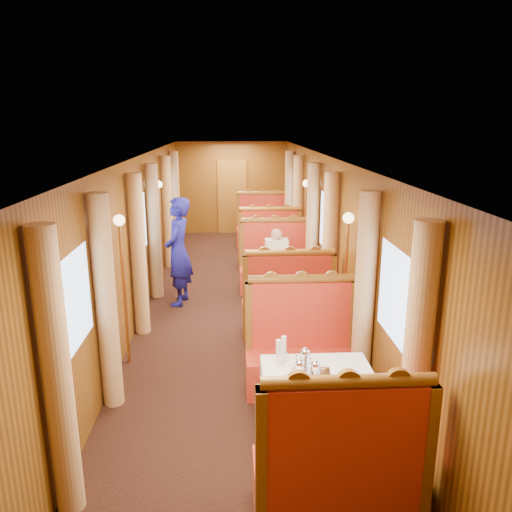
{
  "coord_description": "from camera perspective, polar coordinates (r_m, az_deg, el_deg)",
  "views": [
    {
      "loc": [
        -0.05,
        -7.74,
        3.04
      ],
      "look_at": [
        0.32,
        -0.43,
        1.05
      ],
      "focal_mm": 35.0,
      "sensor_mm": 36.0,
      "label": 1
    }
  ],
  "objects": [
    {
      "name": "doorway_far",
      "position": [
        13.86,
        -2.73,
        6.74
      ],
      "size": [
        0.8,
        0.04,
        2.0
      ],
      "primitive_type": "cube",
      "color": "#905F21",
      "rests_on": "floor"
    },
    {
      "name": "teapot_back",
      "position": [
        4.92,
        5.63,
        -11.67
      ],
      "size": [
        0.19,
        0.15,
        0.14
      ],
      "primitive_type": null,
      "rotation": [
        0.0,
        0.0,
        -0.09
      ],
      "color": "silver",
      "rests_on": "tea_tray"
    },
    {
      "name": "ceiling",
      "position": [
        7.76,
        -2.61,
        11.21
      ],
      "size": [
        3.0,
        12.0,
        0.01
      ],
      "primitive_type": null,
      "rotation": [
        3.14,
        0.0,
        0.0
      ],
      "color": "silver",
      "rests_on": "wall_left"
    },
    {
      "name": "curtain_left_far_b",
      "position": [
        12.24,
        -9.21,
        6.25
      ],
      "size": [
        0.22,
        0.22,
        2.35
      ],
      "primitive_type": "cylinder",
      "color": "tan",
      "rests_on": "floor"
    },
    {
      "name": "curtain_left_mid_a",
      "position": [
        7.33,
        -13.29,
        0.05
      ],
      "size": [
        0.22,
        0.22,
        2.35
      ],
      "primitive_type": "cylinder",
      "color": "tan",
      "rests_on": "floor"
    },
    {
      "name": "sconce_right_fore",
      "position": [
        6.38,
        10.31,
        -0.07
      ],
      "size": [
        0.14,
        0.14,
        1.95
      ],
      "color": "#BF8C3F",
      "rests_on": "floor"
    },
    {
      "name": "floor",
      "position": [
        8.32,
        -2.4,
        -6.24
      ],
      "size": [
        3.0,
        12.0,
        0.01
      ],
      "primitive_type": null,
      "color": "black",
      "rests_on": "ground"
    },
    {
      "name": "curtain_left_near_b",
      "position": [
        5.52,
        -16.75,
        -5.23
      ],
      "size": [
        0.22,
        0.22,
        2.35
      ],
      "primitive_type": "cylinder",
      "color": "tan",
      "rests_on": "floor"
    },
    {
      "name": "curtain_right_near_b",
      "position": [
        5.55,
        12.26,
        -4.81
      ],
      "size": [
        0.22,
        0.22,
        2.35
      ],
      "primitive_type": "cylinder",
      "color": "tan",
      "rests_on": "floor"
    },
    {
      "name": "steward",
      "position": [
        8.46,
        -8.87,
        0.49
      ],
      "size": [
        0.53,
        0.73,
        1.83
      ],
      "primitive_type": "imported",
      "rotation": [
        0.0,
        0.0,
        -1.72
      ],
      "color": "navy",
      "rests_on": "floor"
    },
    {
      "name": "curtain_left_far_a",
      "position": [
        10.71,
        -10.07,
        4.95
      ],
      "size": [
        0.22,
        0.22,
        2.35
      ],
      "primitive_type": "cylinder",
      "color": "tan",
      "rests_on": "floor"
    },
    {
      "name": "banquette_mid_fwd",
      "position": [
        7.26,
        3.61,
        -5.94
      ],
      "size": [
        1.3,
        0.55,
        1.34
      ],
      "color": "#AD1319",
      "rests_on": "floor"
    },
    {
      "name": "banquette_far_aft",
      "position": [
        12.56,
        0.77,
        3.19
      ],
      "size": [
        1.3,
        0.55,
        1.34
      ],
      "color": "#AD1319",
      "rests_on": "floor"
    },
    {
      "name": "cup_inboard",
      "position": [
        4.9,
        2.57,
        -11.27
      ],
      "size": [
        0.08,
        0.08,
        0.26
      ],
      "rotation": [
        0.0,
        0.0,
        0.01
      ],
      "color": "white",
      "rests_on": "table_near"
    },
    {
      "name": "passenger",
      "position": [
        8.83,
        2.37,
        0.11
      ],
      "size": [
        0.4,
        0.44,
        0.76
      ],
      "color": "beige",
      "rests_on": "banquette_mid_aft"
    },
    {
      "name": "sconce_right_aft",
      "position": [
        9.74,
        5.69,
        5.36
      ],
      "size": [
        0.14,
        0.14,
        1.95
      ],
      "color": "#BF8C3F",
      "rests_on": "floor"
    },
    {
      "name": "window_left_mid",
      "position": [
        8.03,
        -13.19,
        3.39
      ],
      "size": [
        0.01,
        1.2,
        0.9
      ],
      "primitive_type": null,
      "rotation": [
        1.57,
        0.0,
        1.57
      ],
      "color": "#90ADD4",
      "rests_on": "wall_left"
    },
    {
      "name": "curtain_right_near_a",
      "position": [
        4.19,
        17.84,
        -12.05
      ],
      "size": [
        0.22,
        0.22,
        2.35
      ],
      "primitive_type": "cylinder",
      "color": "tan",
      "rests_on": "floor"
    },
    {
      "name": "table_far",
      "position": [
        11.58,
        1.1,
        1.91
      ],
      "size": [
        1.05,
        0.72,
        0.75
      ],
      "primitive_type": "cube",
      "color": "white",
      "rests_on": "floor"
    },
    {
      "name": "fruit_plate",
      "position": [
        4.81,
        10.65,
        -13.29
      ],
      "size": [
        0.22,
        0.22,
        0.05
      ],
      "rotation": [
        0.0,
        0.0,
        0.39
      ],
      "color": "white",
      "rests_on": "table_near"
    },
    {
      "name": "curtain_right_far_a",
      "position": [
        10.72,
        4.79,
        5.14
      ],
      "size": [
        0.22,
        0.22,
        2.35
      ],
      "primitive_type": "cylinder",
      "color": "tan",
      "rests_on": "floor"
    },
    {
      "name": "window_left_far",
      "position": [
        11.44,
        -10.2,
        6.99
      ],
      "size": [
        0.01,
        1.2,
        0.9
      ],
      "primitive_type": null,
      "rotation": [
        1.57,
        0.0,
        1.57
      ],
      "color": "#90ADD4",
      "rests_on": "wall_left"
    },
    {
      "name": "cup_outboard",
      "position": [
        4.98,
        3.18,
        -10.84
      ],
      "size": [
        0.08,
        0.08,
        0.26
      ],
      "rotation": [
        0.0,
        0.0,
        0.41
      ],
      "color": "white",
      "rests_on": "table_near"
    },
    {
      "name": "window_right_mid",
      "position": [
        8.05,
        8.13,
        3.67
      ],
      "size": [
        0.01,
        1.2,
        0.9
      ],
      "primitive_type": null,
      "rotation": [
        1.57,
        0.0,
        -1.57
      ],
      "color": "#90ADD4",
      "rests_on": "wall_right"
    },
    {
      "name": "banquette_near_aft",
      "position": [
        5.93,
        5.24,
        -11.06
      ],
      "size": [
        1.3,
        0.55,
        1.34
      ],
      "color": "#AD1319",
      "rests_on": "floor"
    },
    {
      "name": "table_mid",
      "position": [
        8.23,
        2.81,
        -3.71
      ],
      "size": [
        1.05,
        0.72,
        0.75
      ],
      "primitive_type": "cube",
      "color": "white",
      "rests_on": "floor"
    },
    {
      "name": "wall_right",
      "position": [
        8.1,
        8.19,
        2.28
      ],
      "size": [
        0.01,
        12.0,
        2.5
      ],
      "primitive_type": null,
      "rotation": [
        1.57,
        0.0,
        -1.57
      ],
      "color": "brown",
      "rests_on": "floor"
    },
    {
      "name": "wall_left",
      "position": [
        8.08,
        -13.21,
        2.0
      ],
      "size": [
        0.01,
        12.0,
        2.5
      ],
      "primitive_type": null,
      "rotation": [
        1.57,
        0.0,
        1.57
      ],
      "color": "brown",
      "rests_on": "floor"
    },
    {
      "name": "teapot_right",
      "position": [
        4.75,
        6.77,
        -12.9
      ],
      "size": [
        0.17,
        0.15,
        0.12
      ],
      "primitive_type": null,
      "rotation": [
        0.0,
        0.0,
        -0.26
      ],
      "color": "silver",
      "rests_on": "tea_tray"
    },
    {
      "name": "curtain_right_far_b",
      "position": [
        12.25,
        3.82,
        6.42
      ],
      "size": [
        0.22,
        0.22,
        2.35
      ],
      "primitive_type": "cylinder",
      "color": "tan",
      "rests_on": "floor"
    },
    {
      "name": "banquette_mid_aft",
      "position": [
        9.17,
        2.19,
        -1.37
      ],
      "size": [
        1.3,
        0.55,
        1.34
      ],
      "color": "#AD1319",
      "rests_on": "floor"
    },
    {
      "name": "table_near",
      "position": [
        5.07,
        6.9,
        -16.61
      ],
      "size": [
        1.05,
        0.72,
        0.75
      ],
      "primitive_type": "cube",
      "color": "white",
      "rests_on": "floor"
    },
    {
      "name": "curtain_left_near_a",
      "position": [
        4.15,
        -21.79,
        -12.69
      ],
      "size": [
        0.22,
        0.22,
        2.35
      ],
      "primitive_type": "cylinder",
      "color": "tan",
      "rests_on": "floor"
    },
    {
      "name": "sconce_left_fore",
      "position": [
        6.36,
        -15.07,
        -0.42
      ],
      "size": [
        0.14,
        0.14,
        1.95
      ],
      "color": "#BF8C3F",
      "rests_on": "floor"
    },
    {
      "name": "window_right_far",
      "position": [
        11.46,
        4.82,
        7.18
      ],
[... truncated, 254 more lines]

